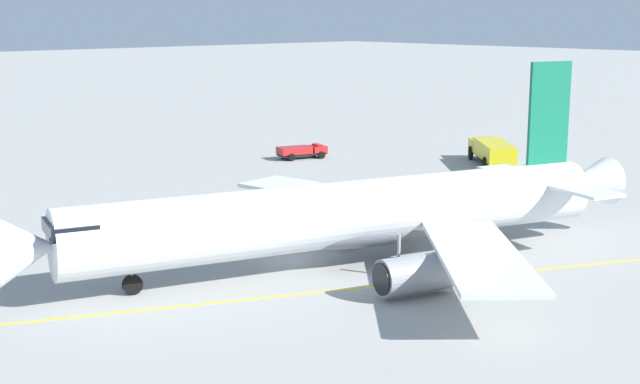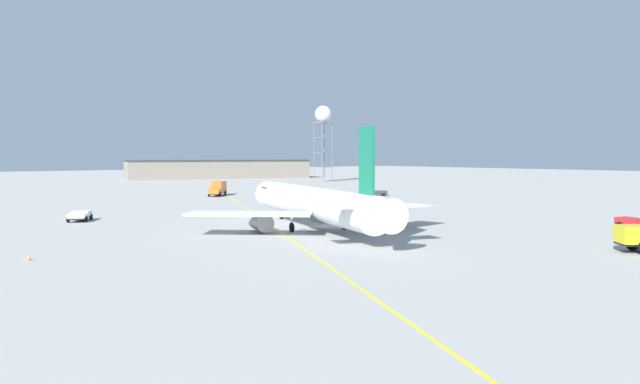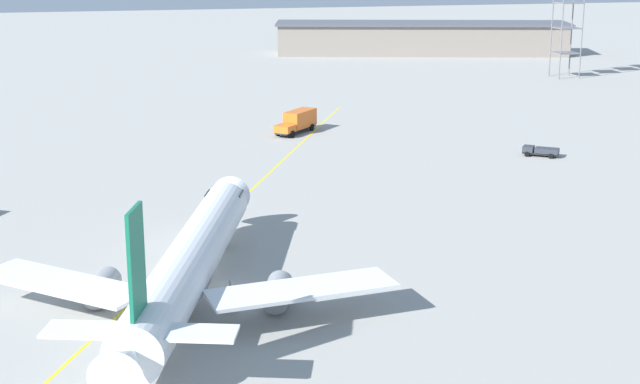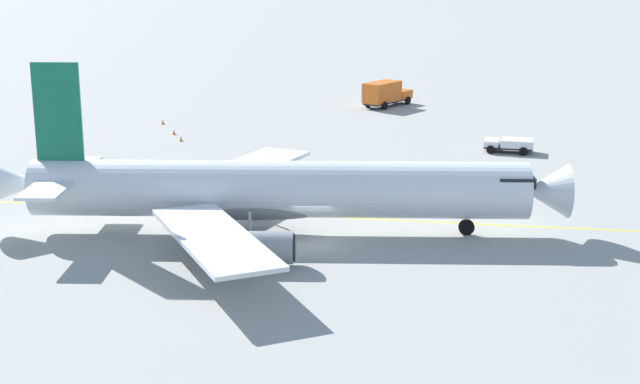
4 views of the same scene
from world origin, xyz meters
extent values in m
plane|color=#9E9E99|center=(0.00, 0.00, 0.00)|extent=(600.00, 600.00, 0.00)
cylinder|color=silver|center=(2.53, 1.67, 3.18)|extent=(13.59, 33.59, 3.89)
cone|color=silver|center=(-2.76, -15.70, 3.18)|extent=(4.40, 3.94, 3.69)
cone|color=silver|center=(7.90, 19.34, 3.48)|extent=(4.32, 4.79, 3.30)
cube|color=black|center=(-2.12, -13.60, 4.05)|extent=(3.86, 3.26, 0.70)
ellipsoid|color=slate|center=(3.02, 3.30, 2.11)|extent=(6.90, 12.70, 2.14)
cube|color=#146B4C|center=(6.87, 15.95, 8.46)|extent=(1.16, 3.13, 6.68)
cube|color=silver|center=(10.09, 14.97, 3.95)|extent=(5.72, 4.00, 0.20)
cube|color=silver|center=(3.65, 16.94, 3.95)|extent=(5.72, 4.00, 0.20)
cube|color=silver|center=(11.95, 2.20, 2.50)|extent=(13.12, 12.37, 0.28)
cube|color=silver|center=(-5.00, 7.36, 2.50)|extent=(14.29, 6.11, 0.28)
cylinder|color=gray|center=(9.22, 0.35, 1.22)|extent=(3.14, 4.47, 2.05)
cylinder|color=black|center=(8.61, -1.64, 1.22)|extent=(1.71, 0.65, 1.75)
cylinder|color=gray|center=(-3.77, 4.30, 1.22)|extent=(3.14, 4.47, 2.05)
cylinder|color=black|center=(-4.37, 2.32, 1.22)|extent=(1.71, 0.65, 1.75)
cylinder|color=#9EA0A5|center=(-1.23, -10.66, 1.52)|extent=(0.20, 0.20, 1.95)
cylinder|color=black|center=(-1.23, -10.66, 0.55)|extent=(0.61, 1.14, 1.10)
cylinder|color=#9EA0A5|center=(6.22, 2.32, 1.52)|extent=(0.20, 0.20, 1.95)
cylinder|color=black|center=(6.22, 2.32, 0.55)|extent=(0.61, 1.14, 1.10)
cylinder|color=#9EA0A5|center=(-0.18, 4.27, 1.52)|extent=(0.20, 0.20, 1.95)
cylinder|color=black|center=(-0.18, 4.27, 0.55)|extent=(0.61, 1.14, 1.10)
cube|color=#232326|center=(21.91, -25.30, 0.50)|extent=(3.98, 4.93, 0.20)
cube|color=white|center=(22.72, -23.91, 0.88)|extent=(2.66, 2.33, 0.55)
cube|color=black|center=(23.01, -23.41, 0.96)|extent=(1.70, 1.03, 0.31)
cube|color=white|center=(21.51, -25.98, 0.95)|extent=(3.48, 3.74, 0.70)
cylinder|color=black|center=(21.73, -23.34, 0.40)|extent=(0.64, 0.83, 0.80)
cylinder|color=black|center=(23.70, -24.49, 0.40)|extent=(0.64, 0.83, 0.80)
cylinder|color=black|center=(20.19, -25.99, 0.40)|extent=(0.64, 0.83, 0.80)
cylinder|color=black|center=(22.16, -27.14, 0.40)|extent=(0.64, 0.83, 0.80)
cube|color=#232326|center=(49.56, -22.70, 0.60)|extent=(6.00, 7.25, 0.20)
cube|color=orange|center=(51.07, -24.82, 1.20)|extent=(3.29, 3.23, 1.00)
cube|color=black|center=(51.65, -25.64, 1.35)|extent=(1.73, 1.26, 0.56)
cube|color=orange|center=(48.86, -21.72, 1.90)|extent=(4.89, 5.49, 2.40)
cylinder|color=black|center=(52.07, -24.10, 0.50)|extent=(0.81, 0.98, 1.00)
cylinder|color=black|center=(50.07, -25.53, 0.50)|extent=(0.81, 0.98, 1.00)
cylinder|color=black|center=(49.19, -20.06, 0.50)|extent=(0.81, 0.98, 1.00)
cylinder|color=black|center=(47.19, -21.48, 0.50)|extent=(0.81, 0.98, 1.00)
cube|color=yellow|center=(5.39, -2.74, 0.00)|extent=(70.12, 153.45, 0.01)
cone|color=orange|center=(35.30, 4.42, 0.28)|extent=(0.36, 0.36, 0.55)
cylinder|color=white|center=(35.30, 4.42, 0.30)|extent=(0.22, 0.22, 0.06)
cone|color=orange|center=(38.84, 4.71, 0.28)|extent=(0.36, 0.36, 0.55)
cylinder|color=white|center=(38.84, 4.71, 0.30)|extent=(0.22, 0.22, 0.06)
cone|color=orange|center=(44.98, 5.23, 0.28)|extent=(0.36, 0.36, 0.55)
cylinder|color=white|center=(44.98, 5.23, 0.30)|extent=(0.22, 0.22, 0.06)
camera|label=1|loc=(38.71, -33.56, 14.88)|focal=49.00mm
camera|label=2|loc=(48.39, 61.54, 9.07)|focal=35.14mm
camera|label=3|loc=(8.18, 70.82, 27.26)|focal=53.46mm
camera|label=4|loc=(-57.81, 15.28, 19.57)|focal=52.45mm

